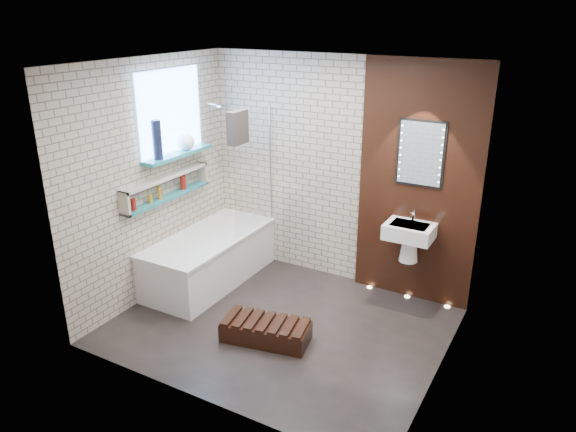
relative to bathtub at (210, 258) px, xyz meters
The scene contains 15 objects.
ground 1.34m from the bathtub, 20.18° to the right, with size 3.20×3.20×0.00m, color black.
room_shell 1.65m from the bathtub, 20.18° to the right, with size 3.24×3.20×2.60m.
walnut_panel 2.53m from the bathtub, 20.65° to the left, with size 1.30×0.06×2.60m, color black.
clerestory_window 1.65m from the bathtub, 163.78° to the right, with size 0.18×1.00×0.94m.
display_niche 1.00m from the bathtub, 135.46° to the right, with size 0.14×1.30×0.26m.
bathtub is the anchor object (origin of this frame).
bath_screen 1.14m from the bathtub, 51.10° to the left, with size 0.01×0.78×1.40m, color white.
towel 1.61m from the bathtub, 22.89° to the left, with size 0.10×0.27×0.36m, color black.
shower_head 1.78m from the bathtub, 98.54° to the left, with size 0.18×0.18×0.02m, color silver.
washbasin 2.32m from the bathtub, 16.01° to the left, with size 0.50×0.36×0.58m.
led_mirror 2.68m from the bathtub, 19.78° to the left, with size 0.50×0.02×0.70m.
walnut_step 1.45m from the bathtub, 31.39° to the right, with size 0.84×0.38×0.19m, color black.
niche_bottles 0.99m from the bathtub, 131.49° to the right, with size 0.07×0.85×0.16m.
sill_vases 1.43m from the bathtub, 153.11° to the right, with size 0.18×0.60×0.42m.
floor_uplights 2.32m from the bathtub, 19.02° to the left, with size 0.96×0.06×0.01m.
Camera 1 is at (2.42, -4.17, 3.05)m, focal length 33.98 mm.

